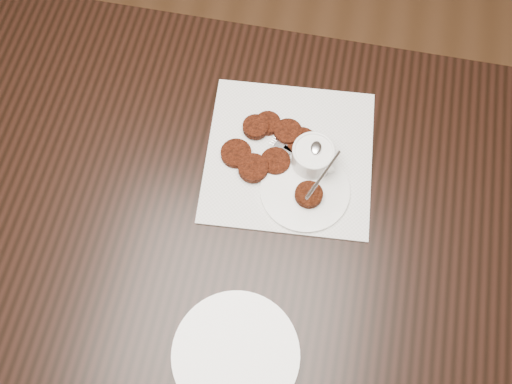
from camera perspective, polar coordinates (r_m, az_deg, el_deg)
floor at (r=1.84m, az=-3.25°, el=-11.89°), size 4.00×4.00×0.00m
table at (r=1.49m, az=-4.77°, el=-7.42°), size 1.46×0.94×0.75m
napkin at (r=1.18m, az=3.25°, el=3.53°), size 0.36×0.36×0.00m
sauce_ramekin at (r=1.12m, az=5.67°, el=4.14°), size 0.14×0.14×0.12m
patty_cluster at (r=1.18m, az=1.25°, el=4.99°), size 0.21×0.21×0.02m
plate_with_patty at (r=1.14m, az=4.80°, el=0.24°), size 0.23×0.23×0.03m
plate_empty at (r=1.05m, az=-1.98°, el=-15.54°), size 0.27×0.27×0.02m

